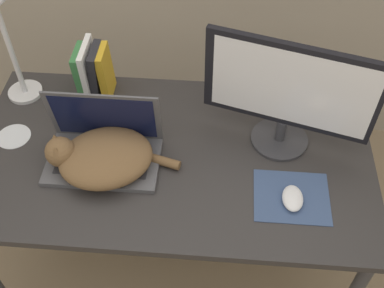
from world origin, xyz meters
TOP-DOWN VIEW (x-y plane):
  - desk at (0.00, 0.38)m, footprint 1.38×0.76m
  - laptop at (-0.23, 0.35)m, footprint 0.38×0.23m
  - cat at (-0.22, 0.30)m, footprint 0.44×0.34m
  - external_monitor at (0.37, 0.47)m, footprint 0.54×0.20m
  - mousepad at (0.40, 0.23)m, footprint 0.24×0.20m
  - computer_mouse at (0.40, 0.21)m, footprint 0.07×0.10m
  - book_row at (-0.32, 0.67)m, footprint 0.12×0.16m
  - desk_lamp at (-0.56, 0.61)m, footprint 0.17×0.17m
  - cd_disc at (-0.57, 0.42)m, footprint 0.12×0.12m

SIDE VIEW (x-z plane):
  - desk at x=0.00m, z-range 0.30..1.04m
  - cd_disc at x=-0.57m, z-range 0.74..0.74m
  - mousepad at x=0.40m, z-range 0.74..0.75m
  - computer_mouse at x=0.40m, z-range 0.75..0.77m
  - laptop at x=-0.23m, z-range 0.67..0.91m
  - cat at x=-0.22m, z-range 0.73..0.87m
  - book_row at x=-0.32m, z-range 0.74..0.95m
  - external_monitor at x=0.37m, z-range 0.76..1.17m
  - desk_lamp at x=-0.56m, z-range 0.84..1.36m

